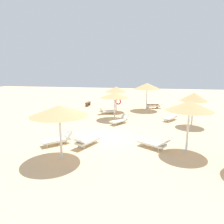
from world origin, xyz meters
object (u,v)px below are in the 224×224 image
object	(u,v)px
lounger_2	(154,106)
lounger_3	(171,117)
parasol_0	(59,111)
parasol_6	(115,95)
parasol_2	(147,86)
bench_1	(88,103)
parasol_5	(116,90)
lounger_4	(154,143)
lounger_7	(86,141)
parasol_4	(190,106)
lounger_0	(58,139)
bench_0	(153,105)
lounger_5	(106,111)
lounger_6	(120,120)
parasol_3	(194,97)

from	to	relation	value
lounger_2	lounger_3	size ratio (longest dim) A/B	1.00
parasol_0	lounger_3	distance (m)	11.73
parasol_6	parasol_2	bearing A→B (deg)	60.65
parasol_0	lounger_3	xyz separation A→B (m)	(6.24, 9.67, -2.25)
parasol_2	bench_1	distance (m)	8.11
parasol_5	lounger_4	bearing A→B (deg)	-68.19
parasol_0	parasol_5	xyz separation A→B (m)	(0.60, 12.65, -0.09)
parasol_6	bench_1	bearing A→B (deg)	126.29
lounger_3	lounger_7	distance (m)	9.46
parasol_4	lounger_0	distance (m)	7.97
parasol_0	lounger_4	size ratio (longest dim) A/B	1.47
parasol_2	parasol_4	xyz separation A→B (m)	(2.57, -12.09, -0.12)
parasol_2	bench_0	distance (m)	2.98
parasol_4	lounger_4	distance (m)	2.97
lounger_5	bench_1	size ratio (longest dim) A/B	1.24
parasol_4	bench_0	xyz separation A→B (m)	(-1.87, 13.65, -2.32)
parasol_2	parasol_5	xyz separation A→B (m)	(-3.29, -1.54, -0.31)
lounger_2	parasol_0	bearing A→B (deg)	-107.10
parasol_4	bench_0	distance (m)	13.98
parasol_0	parasol_4	xyz separation A→B (m)	(6.46, 2.10, 0.10)
parasol_2	lounger_6	size ratio (longest dim) A/B	1.64
lounger_6	lounger_7	distance (m)	5.68
parasol_4	parasol_5	world-z (taller)	parasol_4
lounger_5	parasol_5	bearing A→B (deg)	59.19
parasol_0	parasol_6	xyz separation A→B (m)	(1.07, 9.18, -0.28)
parasol_4	lounger_5	xyz separation A→B (m)	(-6.67, 9.20, -2.34)
parasol_0	parasol_3	distance (m)	11.10
parasol_5	parasol_6	world-z (taller)	parasol_5
parasol_2	lounger_5	xyz separation A→B (m)	(-4.10, -2.89, -2.46)
parasol_6	lounger_7	bearing A→B (deg)	-93.34
lounger_4	lounger_0	bearing A→B (deg)	-175.13
parasol_4	bench_0	size ratio (longest dim) A/B	1.92
parasol_6	lounger_7	xyz separation A→B (m)	(-0.42, -7.14, -1.97)
lounger_3	lounger_6	world-z (taller)	lounger_6
parasol_0	lounger_6	bearing A→B (deg)	76.47
parasol_4	lounger_2	size ratio (longest dim) A/B	1.51
lounger_5	bench_1	xyz separation A→B (m)	(-3.49, 4.38, 0.02)
parasol_6	lounger_7	size ratio (longest dim) A/B	1.38
parasol_2	lounger_3	distance (m)	5.66
parasol_0	parasol_2	world-z (taller)	parasol_2
parasol_4	parasol_5	size ratio (longest dim) A/B	1.06
parasol_5	lounger_3	world-z (taller)	parasol_5
parasol_2	parasol_4	size ratio (longest dim) A/B	1.06
bench_1	bench_0	bearing A→B (deg)	0.50
parasol_2	bench_1	bearing A→B (deg)	168.90
lounger_0	lounger_3	bearing A→B (deg)	46.28
parasol_5	lounger_2	xyz separation A→B (m)	(4.20, 2.94, -2.16)
bench_0	lounger_7	bearing A→B (deg)	-106.02
lounger_0	lounger_4	distance (m)	5.86
parasol_2	bench_1	xyz separation A→B (m)	(-7.59, 1.49, -2.44)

